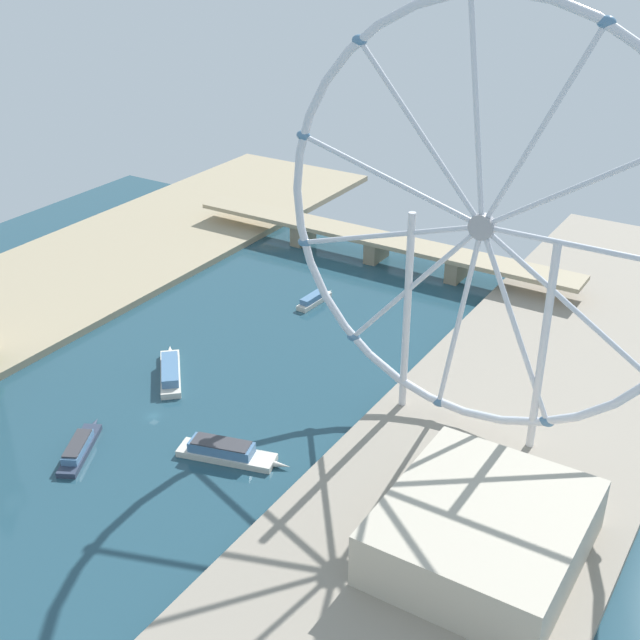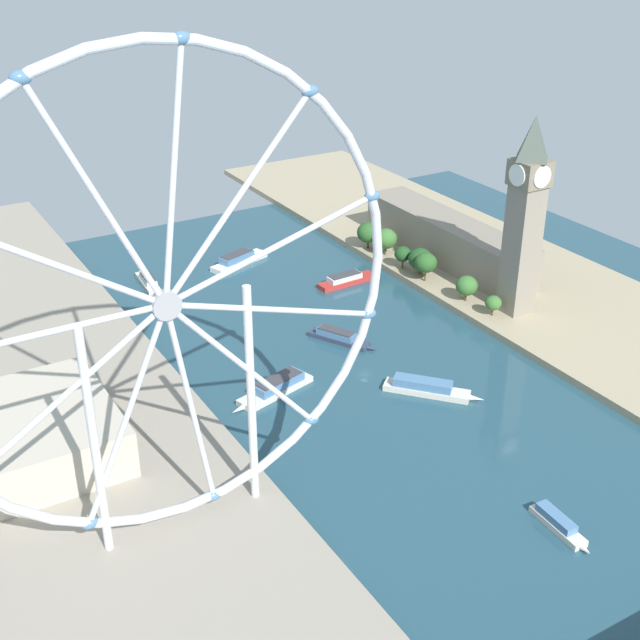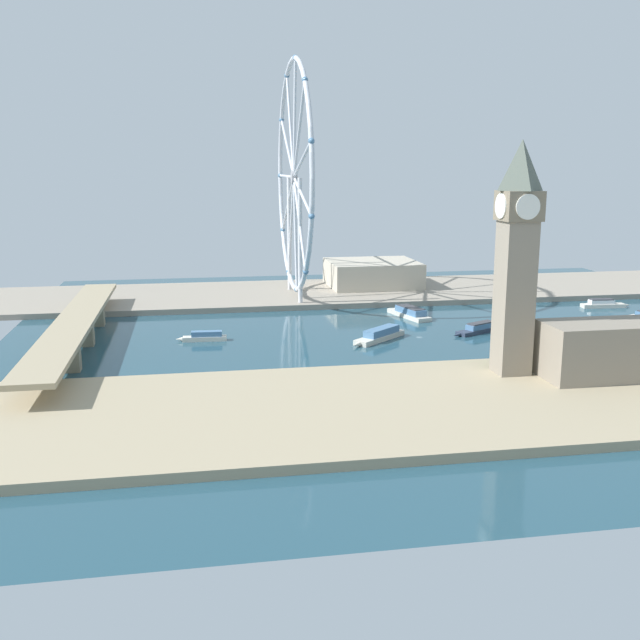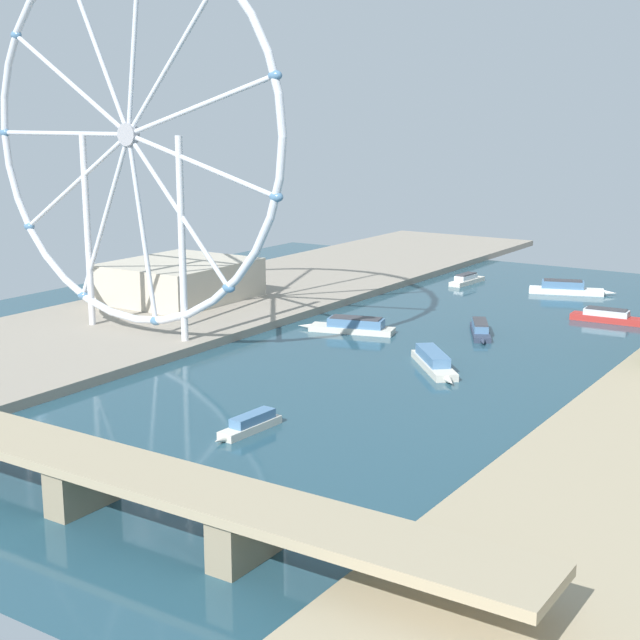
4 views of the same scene
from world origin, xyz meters
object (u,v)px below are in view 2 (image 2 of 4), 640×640
at_px(clock_tower, 525,214).
at_px(tour_boat_3, 339,337).
at_px(tour_boat_2, 347,279).
at_px(tour_boat_4, 148,281).
at_px(riverside_hall, 35,434).
at_px(tour_boat_6, 276,387).
at_px(parliament_block, 447,239).
at_px(tour_boat_1, 427,388).
at_px(tour_boat_5, 239,259).
at_px(tour_boat_0, 558,524).
at_px(ferris_wheel, 166,307).

relative_size(clock_tower, tour_boat_3, 2.86).
bearing_deg(tour_boat_2, tour_boat_4, 147.29).
distance_m(riverside_hall, tour_boat_3, 127.19).
relative_size(clock_tower, tour_boat_6, 2.29).
bearing_deg(parliament_block, riverside_hall, 16.48).
bearing_deg(tour_boat_3, riverside_hall, -108.05).
xyz_separation_m(tour_boat_1, tour_boat_5, (6.25, -143.35, 0.17)).
bearing_deg(parliament_block, tour_boat_0, 61.27).
bearing_deg(tour_boat_1, tour_boat_5, 140.93).
distance_m(riverside_hall, tour_boat_0, 161.07).
height_order(tour_boat_0, tour_boat_5, tour_boat_5).
relative_size(tour_boat_5, tour_boat_6, 1.02).
bearing_deg(tour_boat_6, tour_boat_4, -102.00).
distance_m(riverside_hall, tour_boat_1, 135.07).
height_order(riverside_hall, tour_boat_3, riverside_hall).
xyz_separation_m(ferris_wheel, tour_boat_4, (-50.16, -166.69, -68.69)).
height_order(tour_boat_2, tour_boat_5, tour_boat_5).
distance_m(tour_boat_3, tour_boat_5, 93.05).
height_order(tour_boat_0, tour_boat_6, tour_boat_6).
height_order(tour_boat_3, tour_boat_4, tour_boat_4).
height_order(riverside_hall, tour_boat_5, riverside_hall).
bearing_deg(tour_boat_1, tour_boat_6, -162.54).
bearing_deg(riverside_hall, tour_boat_3, -170.51).
xyz_separation_m(riverside_hall, tour_boat_0, (-119.36, 107.78, -8.95)).
distance_m(ferris_wheel, tour_boat_3, 140.43).
xyz_separation_m(parliament_block, tour_boat_4, (134.96, -50.15, -11.10)).
height_order(tour_boat_1, tour_boat_3, tour_boat_1).
distance_m(tour_boat_1, tour_boat_4, 152.28).
relative_size(ferris_wheel, tour_boat_4, 4.66).
bearing_deg(tour_boat_2, tour_boat_5, 122.38).
distance_m(parliament_block, riverside_hall, 222.10).
height_order(parliament_block, tour_boat_6, parliament_block).
distance_m(ferris_wheel, tour_boat_5, 205.43).
distance_m(parliament_block, tour_boat_1, 123.61).
xyz_separation_m(clock_tower, riverside_hall, (201.70, 1.76, -35.60)).
bearing_deg(tour_boat_1, parliament_block, 97.05).
bearing_deg(tour_boat_0, tour_boat_5, -178.30).
xyz_separation_m(riverside_hall, tour_boat_4, (-78.00, -113.16, -8.90)).
height_order(parliament_block, tour_boat_2, parliament_block).
height_order(clock_tower, tour_boat_0, clock_tower).
distance_m(riverside_hall, tour_boat_6, 85.11).
relative_size(ferris_wheel, tour_boat_0, 5.76).
distance_m(clock_tower, riverside_hall, 204.82).
bearing_deg(ferris_wheel, tour_boat_5, -120.20).
relative_size(clock_tower, tour_boat_1, 2.75).
relative_size(tour_boat_4, tour_boat_5, 0.77).
relative_size(parliament_block, ferris_wheel, 0.80).
distance_m(tour_boat_5, tour_boat_6, 122.16).
distance_m(clock_tower, tour_boat_6, 125.08).
relative_size(tour_boat_0, tour_boat_2, 0.67).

